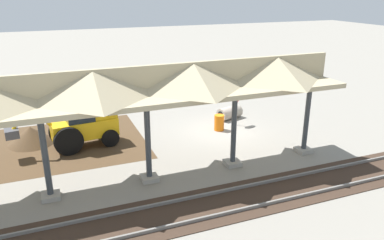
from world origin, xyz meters
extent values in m
plane|color=gray|center=(0.00, 0.00, 0.00)|extent=(120.00, 120.00, 0.00)
cube|color=#4C3823|center=(8.69, -1.43, 0.00)|extent=(8.61, 7.00, 0.01)
cube|color=#9E998E|center=(-2.54, 3.99, 0.10)|extent=(0.70, 0.70, 0.20)
cylinder|color=#383D42|center=(-2.54, 3.99, 1.80)|extent=(0.24, 0.24, 3.60)
cube|color=#9E998E|center=(1.39, 3.99, 0.10)|extent=(0.70, 0.70, 0.20)
cylinder|color=#383D42|center=(1.39, 3.99, 1.80)|extent=(0.24, 0.24, 3.60)
cube|color=#9E998E|center=(5.32, 3.99, 0.10)|extent=(0.70, 0.70, 0.20)
cylinder|color=#383D42|center=(5.32, 3.99, 1.80)|extent=(0.24, 0.24, 3.60)
cube|color=#9E998E|center=(9.26, 3.99, 0.10)|extent=(0.70, 0.70, 0.20)
cylinder|color=#383D42|center=(9.26, 3.99, 1.80)|extent=(0.24, 0.24, 3.60)
cube|color=tan|center=(7.29, 3.99, 3.70)|extent=(20.87, 3.20, 0.20)
cube|color=tan|center=(7.29, 3.99, 4.35)|extent=(20.87, 0.20, 1.10)
pyramid|color=tan|center=(-0.58, 3.99, 4.35)|extent=(3.54, 3.20, 1.10)
pyramid|color=tan|center=(3.36, 3.99, 4.35)|extent=(3.54, 3.20, 1.10)
pyramid|color=tan|center=(7.29, 3.99, 4.35)|extent=(3.54, 3.20, 1.10)
cube|color=slate|center=(0.00, 6.08, 0.07)|extent=(60.00, 0.08, 0.15)
cube|color=slate|center=(0.00, 7.51, 0.07)|extent=(60.00, 0.08, 0.15)
cube|color=#38281E|center=(0.00, 6.80, 0.01)|extent=(60.00, 2.58, 0.03)
cylinder|color=gray|center=(-1.20, -0.72, 0.96)|extent=(0.06, 0.06, 1.92)
cylinder|color=red|center=(-1.20, -0.72, 1.73)|extent=(0.72, 0.30, 0.76)
cube|color=#EAB214|center=(7.38, -0.76, 0.97)|extent=(3.33, 1.68, 0.90)
cube|color=#1E262D|center=(7.58, -0.73, 2.12)|extent=(1.43, 1.32, 1.40)
cube|color=#EAB214|center=(6.37, -0.88, 1.67)|extent=(1.28, 1.22, 0.50)
cylinder|color=black|center=(8.42, -1.35, 0.70)|extent=(1.43, 0.47, 1.40)
cylinder|color=black|center=(8.25, 0.07, 0.70)|extent=(1.43, 0.47, 1.40)
cylinder|color=black|center=(6.38, -1.53, 0.45)|extent=(0.93, 0.41, 0.90)
cylinder|color=black|center=(6.22, -0.24, 0.45)|extent=(0.93, 0.41, 0.90)
cylinder|color=#EAB214|center=(9.43, -0.50, 2.08)|extent=(1.08, 0.31, 1.41)
cylinder|color=#EAB214|center=(10.28, -0.40, 2.03)|extent=(0.96, 0.27, 1.49)
cube|color=#47474C|center=(10.69, -0.35, 1.33)|extent=(0.69, 0.87, 0.40)
cone|color=#4C3823|center=(9.99, -2.11, 0.00)|extent=(4.68, 4.68, 1.83)
cylinder|color=#9E9384|center=(-1.40, -1.82, 0.39)|extent=(1.71, 1.23, 0.78)
cylinder|color=black|center=(-0.67, -1.58, 0.39)|extent=(0.18, 0.49, 0.51)
cylinder|color=orange|center=(0.05, -0.28, 0.45)|extent=(0.56, 0.56, 0.90)
camera|label=1|loc=(8.81, 17.75, 7.69)|focal=35.00mm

